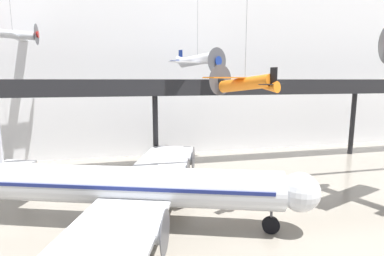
# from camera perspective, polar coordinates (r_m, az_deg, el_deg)

# --- Properties ---
(hangar_back_wall) EXTENTS (140.00, 3.00, 29.21)m
(hangar_back_wall) POSITION_cam_1_polar(r_m,az_deg,el_deg) (46.69, -8.25, 13.00)
(hangar_back_wall) COLOR white
(hangar_back_wall) RESTS_ON ground
(mezzanine_walkway) EXTENTS (110.00, 3.20, 11.47)m
(mezzanine_walkway) POSITION_cam_1_polar(r_m,az_deg,el_deg) (37.97, -6.94, 6.59)
(mezzanine_walkway) COLOR black
(mezzanine_walkway) RESTS_ON ground
(airliner_silver_main) EXTENTS (28.10, 32.78, 8.96)m
(airliner_silver_main) POSITION_cam_1_polar(r_m,az_deg,el_deg) (24.09, -12.14, -10.84)
(airliner_silver_main) COLOR silver
(airliner_silver_main) RESTS_ON ground
(suspended_plane_silver_racer) EXTENTS (5.82, 7.14, 7.49)m
(suspended_plane_silver_racer) POSITION_cam_1_polar(r_m,az_deg,el_deg) (43.54, -30.96, 15.00)
(suspended_plane_silver_racer) COLOR silver
(suspended_plane_white_twin) EXTENTS (8.46, 7.62, 10.99)m
(suspended_plane_white_twin) POSITION_cam_1_polar(r_m,az_deg,el_deg) (38.95, 1.05, 12.78)
(suspended_plane_white_twin) COLOR silver
(suspended_plane_orange_highwing) EXTENTS (7.45, 6.58, 12.85)m
(suspended_plane_orange_highwing) POSITION_cam_1_polar(r_m,az_deg,el_deg) (25.35, 10.03, 8.43)
(suspended_plane_orange_highwing) COLOR orange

